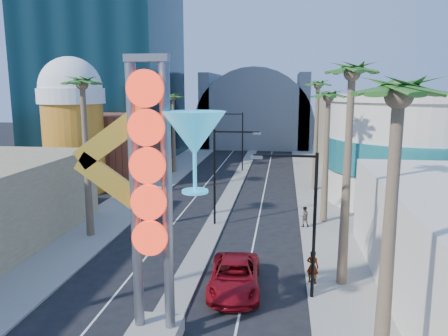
{
  "coord_description": "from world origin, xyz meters",
  "views": [
    {
      "loc": [
        5.49,
        -14.3,
        11.22
      ],
      "look_at": [
        0.6,
        21.33,
        4.62
      ],
      "focal_mm": 35.0,
      "sensor_mm": 36.0,
      "label": 1
    }
  ],
  "objects_px": {
    "red_pickup": "(234,276)",
    "pedestrian_b": "(304,217)",
    "neon_sign": "(169,183)",
    "pedestrian_a": "(313,267)"
  },
  "relations": [
    {
      "from": "red_pickup",
      "to": "pedestrian_b",
      "type": "xyz_separation_m",
      "value": [
        4.35,
        11.76,
        0.14
      ]
    },
    {
      "from": "neon_sign",
      "to": "pedestrian_a",
      "type": "xyz_separation_m",
      "value": [
        6.51,
        6.81,
        -6.18
      ]
    },
    {
      "from": "neon_sign",
      "to": "pedestrian_a",
      "type": "distance_m",
      "value": 11.27
    },
    {
      "from": "pedestrian_a",
      "to": "red_pickup",
      "type": "bearing_deg",
      "value": 39.78
    },
    {
      "from": "neon_sign",
      "to": "pedestrian_a",
      "type": "height_order",
      "value": "neon_sign"
    },
    {
      "from": "neon_sign",
      "to": "pedestrian_b",
      "type": "height_order",
      "value": "neon_sign"
    },
    {
      "from": "neon_sign",
      "to": "red_pickup",
      "type": "distance_m",
      "value": 8.77
    },
    {
      "from": "neon_sign",
      "to": "red_pickup",
      "type": "relative_size",
      "value": 2.07
    },
    {
      "from": "pedestrian_a",
      "to": "pedestrian_b",
      "type": "distance_m",
      "value": 10.49
    },
    {
      "from": "neon_sign",
      "to": "pedestrian_a",
      "type": "bearing_deg",
      "value": 46.3
    }
  ]
}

